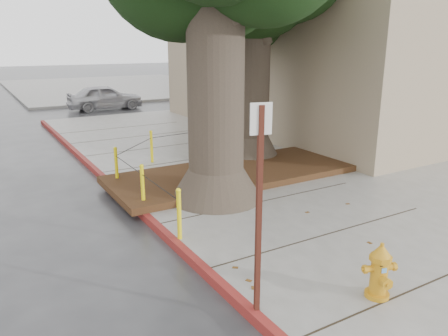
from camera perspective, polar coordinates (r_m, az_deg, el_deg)
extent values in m
plane|color=#28282B|center=(8.00, 10.69, -10.21)|extent=(140.00, 140.00, 0.00)
cube|color=slate|center=(13.80, 22.82, 0.40)|extent=(16.00, 26.00, 0.15)
cube|color=slate|center=(37.10, -13.72, 10.32)|extent=(16.00, 20.00, 0.15)
cube|color=maroon|center=(8.99, -9.89, -6.59)|extent=(0.14, 26.00, 0.16)
cube|color=black|center=(11.34, 1.26, -0.71)|extent=(6.40, 2.60, 0.16)
cube|color=gray|center=(20.33, 17.43, 19.61)|extent=(12.00, 13.00, 10.00)
cube|color=silver|center=(37.63, 3.17, 17.57)|extent=(10.00, 10.00, 9.00)
cube|color=slate|center=(46.03, 5.40, 19.12)|extent=(12.00, 14.00, 12.00)
cone|color=#4C3F33|center=(9.69, -1.02, -1.99)|extent=(2.04, 2.04, 0.70)
cylinder|color=#4C3F33|center=(9.26, -1.09, 10.04)|extent=(1.20, 1.20, 4.22)
cone|color=#4C3F33|center=(13.06, 3.48, 2.75)|extent=(1.77, 1.77, 0.70)
cylinder|color=#4C3F33|center=(12.77, 3.62, 10.72)|extent=(1.04, 1.04, 3.84)
cylinder|color=yellow|center=(7.72, -5.88, -6.12)|extent=(0.08, 0.08, 0.90)
sphere|color=yellow|center=(7.56, -5.98, -2.96)|extent=(0.09, 0.09, 0.09)
cylinder|color=yellow|center=(9.29, -10.58, -2.43)|extent=(0.08, 0.08, 0.90)
sphere|color=yellow|center=(9.15, -10.72, 0.24)|extent=(0.09, 0.09, 0.09)
cylinder|color=yellow|center=(10.93, -13.87, 0.18)|extent=(0.08, 0.08, 0.90)
sphere|color=yellow|center=(10.82, -14.03, 2.48)|extent=(0.09, 0.09, 0.09)
cylinder|color=yellow|center=(12.77, -9.44, 2.71)|extent=(0.08, 0.08, 0.90)
sphere|color=yellow|center=(12.67, -9.54, 4.69)|extent=(0.09, 0.09, 0.09)
cylinder|color=yellow|center=(13.86, -1.25, 3.98)|extent=(0.08, 0.08, 0.90)
sphere|color=yellow|center=(13.77, -1.26, 5.81)|extent=(0.09, 0.09, 0.09)
cylinder|color=black|center=(8.40, -8.52, -2.38)|extent=(0.02, 1.80, 0.02)
cylinder|color=black|center=(10.02, -12.45, 0.46)|extent=(0.02, 1.80, 0.02)
cylinder|color=black|center=(11.77, -11.56, 2.82)|extent=(1.51, 1.51, 0.02)
cylinder|color=black|center=(13.22, -5.21, 4.52)|extent=(2.20, 0.22, 0.02)
cylinder|color=orange|center=(6.57, 19.32, -15.29)|extent=(0.43, 0.43, 0.06)
cylinder|color=orange|center=(6.44, 19.55, -13.16)|extent=(0.29, 0.29, 0.52)
cylinder|color=orange|center=(6.31, 19.78, -11.01)|extent=(0.39, 0.39, 0.07)
cone|color=orange|center=(6.27, 19.87, -10.21)|extent=(0.36, 0.36, 0.15)
cylinder|color=orange|center=(6.23, 19.95, -9.44)|extent=(0.07, 0.07, 0.05)
cylinder|color=orange|center=(6.31, 18.57, -12.36)|extent=(0.17, 0.14, 0.09)
cylinder|color=orange|center=(6.44, 20.72, -11.99)|extent=(0.17, 0.14, 0.09)
cylinder|color=orange|center=(6.34, 20.11, -13.67)|extent=(0.18, 0.18, 0.13)
cube|color=#5999D8|center=(6.28, 20.20, -12.48)|extent=(0.07, 0.03, 0.07)
cube|color=#471911|center=(5.37, 4.56, -6.03)|extent=(0.08, 0.08, 2.67)
cube|color=silver|center=(5.05, 4.86, 6.42)|extent=(0.26, 0.08, 0.37)
imported|color=#B2B2B7|center=(24.61, -15.28, 8.90)|extent=(3.99, 1.74, 1.34)
imported|color=maroon|center=(30.27, 3.07, 10.58)|extent=(3.81, 1.46, 1.24)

